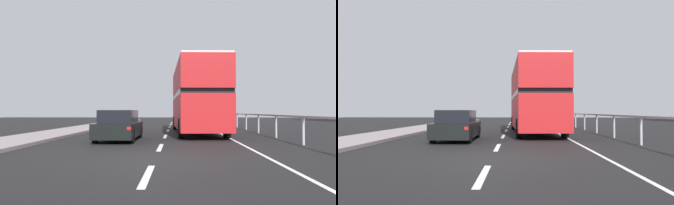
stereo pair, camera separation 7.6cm
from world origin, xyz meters
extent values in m
cube|color=black|center=(0.00, 0.00, -0.05)|extent=(74.36, 120.00, 0.10)
cube|color=silver|center=(0.00, -2.40, 0.00)|extent=(0.16, 2.40, 0.01)
cube|color=silver|center=(0.00, 2.80, 0.00)|extent=(0.16, 2.40, 0.01)
cube|color=silver|center=(0.00, 8.00, 0.00)|extent=(0.16, 2.40, 0.01)
cube|color=silver|center=(0.00, 13.20, 0.00)|extent=(0.16, 2.40, 0.01)
cube|color=silver|center=(0.00, 18.41, 0.00)|extent=(0.16, 2.40, 0.01)
cube|color=silver|center=(0.00, 23.61, 0.00)|extent=(0.16, 2.40, 0.01)
cube|color=silver|center=(0.00, 28.81, 0.00)|extent=(0.16, 2.40, 0.01)
cube|color=silver|center=(3.30, 9.00, 0.00)|extent=(0.12, 46.00, 0.01)
cube|color=#B6B0BF|center=(5.73, 9.00, 1.15)|extent=(0.08, 42.00, 0.08)
cylinder|color=#B6B0BF|center=(5.73, 3.75, 0.57)|extent=(0.10, 0.10, 1.15)
cylinder|color=#B6B0BF|center=(5.73, 7.25, 0.57)|extent=(0.10, 0.10, 1.15)
cylinder|color=#B6B0BF|center=(5.73, 10.75, 0.57)|extent=(0.10, 0.10, 1.15)
cylinder|color=#B6B0BF|center=(5.73, 14.25, 0.57)|extent=(0.10, 0.10, 1.15)
cylinder|color=#B6B0BF|center=(5.73, 17.75, 0.57)|extent=(0.10, 0.10, 1.15)
cylinder|color=#B6B0BF|center=(5.73, 21.25, 0.57)|extent=(0.10, 0.10, 1.15)
cylinder|color=#B6B0BF|center=(5.73, 24.75, 0.57)|extent=(0.10, 0.10, 1.15)
cylinder|color=#B6B0BF|center=(5.73, 28.25, 0.57)|extent=(0.10, 0.10, 1.15)
cube|color=red|center=(1.83, 10.47, 1.28)|extent=(3.01, 10.47, 1.86)
cube|color=black|center=(1.83, 10.47, 2.33)|extent=(3.01, 10.05, 0.24)
cube|color=red|center=(1.83, 10.47, 3.26)|extent=(3.01, 10.47, 1.63)
cube|color=silver|center=(1.83, 10.47, 4.13)|extent=(2.95, 10.26, 0.10)
cube|color=black|center=(1.60, 15.63, 1.37)|extent=(2.28, 0.15, 1.30)
cube|color=yellow|center=(1.60, 15.63, 3.67)|extent=(1.52, 0.11, 0.28)
cylinder|color=black|center=(0.49, 14.20, 0.50)|extent=(0.33, 1.01, 1.00)
cylinder|color=black|center=(2.83, 14.30, 0.50)|extent=(0.33, 1.01, 1.00)
cylinder|color=black|center=(0.83, 6.84, 0.50)|extent=(0.33, 1.01, 1.00)
cylinder|color=black|center=(3.17, 6.95, 0.50)|extent=(0.33, 1.01, 1.00)
cube|color=black|center=(-2.07, 5.74, 0.51)|extent=(1.73, 4.28, 0.66)
cube|color=black|center=(-2.07, 5.53, 1.13)|extent=(1.52, 2.36, 0.58)
cube|color=red|center=(-2.84, 3.63, 0.67)|extent=(0.16, 0.06, 0.12)
cube|color=red|center=(-1.32, 3.63, 0.67)|extent=(0.16, 0.06, 0.12)
cylinder|color=black|center=(-2.85, 7.18, 0.32)|extent=(0.20, 0.64, 0.64)
cylinder|color=black|center=(-1.29, 7.18, 0.32)|extent=(0.20, 0.64, 0.64)
cylinder|color=black|center=(-2.85, 4.31, 0.32)|extent=(0.20, 0.64, 0.64)
cylinder|color=black|center=(-1.29, 4.30, 0.32)|extent=(0.20, 0.64, 0.64)
camera|label=1|loc=(0.63, -9.11, 1.37)|focal=33.73mm
camera|label=2|loc=(0.71, -9.11, 1.37)|focal=33.73mm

